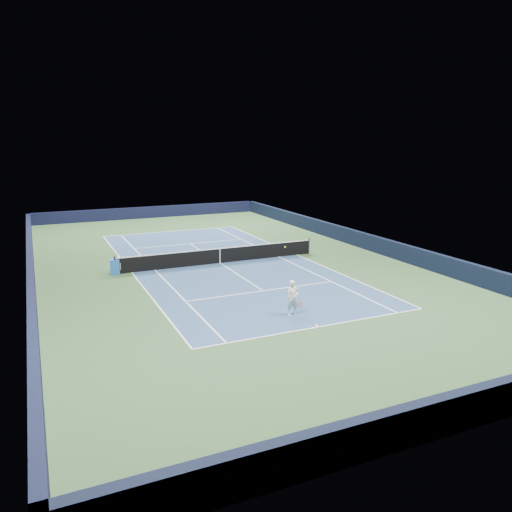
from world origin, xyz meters
name	(u,v)px	position (x,y,z in m)	size (l,w,h in m)	color
ground	(220,263)	(0.00, 0.00, 0.00)	(40.00, 40.00, 0.00)	#2C4D2A
wall_far	(150,212)	(0.00, 19.82, 0.55)	(22.00, 0.35, 1.10)	black
wall_near	(472,406)	(0.00, -19.82, 0.55)	(22.00, 0.35, 1.10)	black
wall_right	(363,240)	(10.82, 0.00, 0.55)	(0.35, 40.00, 1.10)	black
wall_left	(31,274)	(-10.82, 0.00, 0.55)	(0.35, 40.00, 1.10)	black
court_surface	(220,263)	(0.00, 0.00, 0.00)	(10.97, 23.77, 0.01)	navy
baseline_far	(171,231)	(0.00, 11.88, 0.01)	(10.97, 0.08, 0.00)	white
baseline_near	(319,327)	(0.00, -11.88, 0.01)	(10.97, 0.08, 0.00)	white
sideline_doubles_right	(297,255)	(5.49, 0.00, 0.01)	(0.08, 23.77, 0.00)	white
sideline_doubles_left	(132,272)	(-5.49, 0.00, 0.01)	(0.08, 23.77, 0.00)	white
sideline_singles_right	(279,257)	(4.12, 0.00, 0.01)	(0.08, 23.77, 0.00)	white
sideline_singles_left	(155,270)	(-4.12, 0.00, 0.01)	(0.08, 23.77, 0.00)	white
service_line_far	(190,244)	(0.00, 6.40, 0.01)	(8.23, 0.08, 0.00)	white
service_line_near	(263,291)	(0.00, -6.40, 0.01)	(8.23, 0.08, 0.00)	white
center_service_line	(220,263)	(0.00, 0.00, 0.01)	(0.08, 12.80, 0.00)	white
center_mark_far	(171,232)	(0.00, 11.73, 0.01)	(0.08, 0.30, 0.00)	white
center_mark_near	(317,326)	(0.00, -11.73, 0.01)	(0.08, 0.30, 0.00)	white
tennis_net	(220,255)	(0.00, 0.00, 0.50)	(12.90, 0.10, 1.07)	black
sponsor_cube	(115,267)	(-6.40, 0.10, 0.43)	(0.60, 0.56, 0.86)	blue
tennis_player	(293,298)	(-0.31, -10.15, 0.80)	(0.75, 1.22, 2.91)	white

